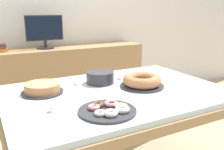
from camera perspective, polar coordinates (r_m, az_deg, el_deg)
name	(u,v)px	position (r m, az deg, el deg)	size (l,w,h in m)	color
wall_back	(47,10)	(3.31, -14.57, 14.12)	(8.00, 0.10, 2.60)	white
dining_table	(116,103)	(1.77, 1.01, -6.30)	(1.54, 1.06, 0.77)	silver
sideboard	(58,83)	(3.14, -12.21, -1.77)	(2.17, 0.44, 0.87)	tan
computer_monitor	(45,32)	(3.00, -15.13, 9.46)	(0.42, 0.20, 0.38)	#262628
cake_chocolate_round	(42,88)	(1.74, -15.64, -2.97)	(0.28, 0.28, 0.07)	#333338
cake_golden_bundt	(142,81)	(1.82, 6.87, -1.38)	(0.32, 0.32, 0.09)	#333338
pastry_platter	(108,110)	(1.38, -0.86, -7.94)	(0.32, 0.32, 0.04)	#333338
plate_stack	(100,77)	(1.90, -2.74, -0.53)	(0.21, 0.21, 0.09)	#333338
tealight_near_cakes	(51,110)	(1.43, -13.76, -7.83)	(0.04, 0.04, 0.04)	silver
tealight_centre	(76,84)	(1.88, -8.21, -1.96)	(0.04, 0.04, 0.04)	silver
tealight_right_edge	(119,78)	(2.01, 1.72, -0.69)	(0.04, 0.04, 0.04)	silver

